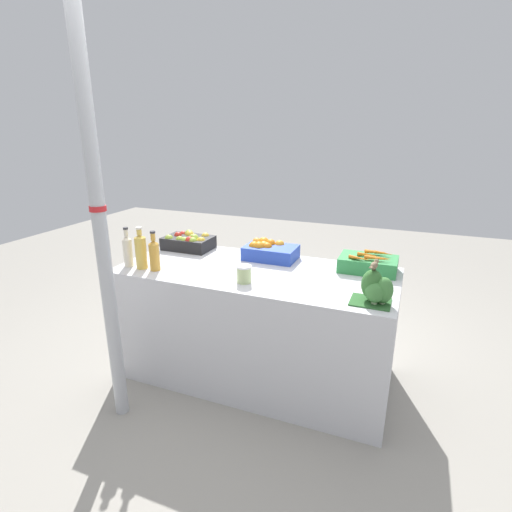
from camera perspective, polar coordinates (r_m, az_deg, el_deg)
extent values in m
plane|color=gray|center=(3.12, 0.00, -16.35)|extent=(10.00, 10.00, 0.00)
cube|color=silver|center=(2.91, 0.00, -9.63)|extent=(1.89, 0.84, 0.82)
cylinder|color=#B7BABF|center=(2.39, -21.34, 3.51)|extent=(0.08, 0.08, 2.42)
cylinder|color=red|center=(2.36, -21.67, 6.35)|extent=(0.09, 0.09, 0.03)
cube|color=black|center=(3.25, -9.63, 1.87)|extent=(0.38, 0.25, 0.10)
sphere|color=red|center=(3.14, -9.47, 2.13)|extent=(0.07, 0.07, 0.07)
sphere|color=#9EBC42|center=(3.24, -12.33, 2.42)|extent=(0.07, 0.07, 0.07)
sphere|color=red|center=(3.35, -10.38, 3.02)|extent=(0.06, 0.06, 0.06)
sphere|color=gold|center=(3.31, -9.46, 2.88)|extent=(0.08, 0.08, 0.08)
sphere|color=red|center=(3.30, -11.08, 2.87)|extent=(0.06, 0.06, 0.06)
sphere|color=#9EBC42|center=(3.32, -9.55, 3.10)|extent=(0.07, 0.07, 0.07)
sphere|color=#9EBC42|center=(3.12, -9.02, 2.06)|extent=(0.07, 0.07, 0.07)
sphere|color=gold|center=(3.25, -7.24, 2.72)|extent=(0.07, 0.07, 0.07)
sphere|color=#9EBC42|center=(3.18, -10.86, 2.29)|extent=(0.06, 0.06, 0.06)
sphere|color=#9EBC42|center=(3.17, -8.89, 2.44)|extent=(0.08, 0.08, 0.08)
sphere|color=#9EBC42|center=(3.16, -10.18, 2.12)|extent=(0.07, 0.07, 0.07)
sphere|color=gold|center=(3.13, -7.88, 2.04)|extent=(0.08, 0.08, 0.08)
cube|color=#2847B7|center=(2.95, 2.13, 0.50)|extent=(0.38, 0.25, 0.10)
sphere|color=orange|center=(2.95, 1.10, 1.32)|extent=(0.08, 0.08, 0.08)
sphere|color=orange|center=(2.93, 0.43, 1.26)|extent=(0.09, 0.09, 0.09)
sphere|color=orange|center=(3.00, 2.10, 1.72)|extent=(0.08, 0.08, 0.08)
sphere|color=orange|center=(3.00, 3.38, 1.53)|extent=(0.08, 0.08, 0.08)
sphere|color=orange|center=(3.04, 0.11, 1.96)|extent=(0.07, 0.07, 0.07)
sphere|color=orange|center=(3.03, 1.10, 1.92)|extent=(0.08, 0.08, 0.08)
sphere|color=orange|center=(2.93, 1.61, 1.22)|extent=(0.08, 0.08, 0.08)
sphere|color=orange|center=(2.95, -0.29, 1.31)|extent=(0.08, 0.08, 0.08)
cube|color=#2D8442|center=(2.81, 15.72, -1.12)|extent=(0.38, 0.25, 0.10)
cone|color=orange|center=(2.72, 17.00, -0.35)|extent=(0.17, 0.03, 0.03)
cone|color=orange|center=(2.72, 14.47, -0.29)|extent=(0.14, 0.05, 0.03)
cone|color=orange|center=(2.84, 16.61, 0.52)|extent=(0.14, 0.04, 0.03)
cone|color=orange|center=(2.86, 16.69, 0.58)|extent=(0.15, 0.06, 0.03)
cone|color=orange|center=(2.80, 15.63, 0.17)|extent=(0.13, 0.03, 0.03)
cone|color=orange|center=(2.73, 17.15, -0.26)|extent=(0.16, 0.04, 0.03)
cone|color=orange|center=(2.70, 14.78, -0.36)|extent=(0.13, 0.05, 0.02)
cone|color=orange|center=(2.84, 17.82, 0.37)|extent=(0.13, 0.05, 0.02)
cube|color=#2D602D|center=(2.33, 16.03, -6.30)|extent=(0.22, 0.18, 0.01)
ellipsoid|color=#387033|center=(2.31, 16.25, -3.90)|extent=(0.12, 0.12, 0.17)
cylinder|color=#B2C693|center=(2.34, 16.07, -5.77)|extent=(0.03, 0.03, 0.02)
ellipsoid|color=#427F3D|center=(2.28, 16.66, -5.00)|extent=(0.11, 0.11, 0.11)
cylinder|color=#B2C693|center=(2.30, 16.54, -6.26)|extent=(0.03, 0.03, 0.02)
ellipsoid|color=#427F3D|center=(2.29, 17.78, -4.68)|extent=(0.10, 0.10, 0.15)
cylinder|color=#B2C693|center=(2.32, 17.63, -6.17)|extent=(0.03, 0.03, 0.02)
cylinder|color=beige|center=(2.92, -17.82, 0.42)|extent=(0.06, 0.06, 0.19)
cone|color=beige|center=(2.89, -18.02, 2.48)|extent=(0.06, 0.06, 0.02)
cylinder|color=beige|center=(2.89, -18.09, 3.18)|extent=(0.03, 0.03, 0.05)
cylinder|color=#2D2D33|center=(2.88, -18.15, 3.78)|extent=(0.03, 0.03, 0.01)
cylinder|color=gold|center=(2.85, -16.10, 0.42)|extent=(0.08, 0.08, 0.22)
cone|color=gold|center=(2.82, -16.31, 2.73)|extent=(0.08, 0.08, 0.02)
cylinder|color=gold|center=(2.81, -16.36, 3.32)|extent=(0.03, 0.03, 0.04)
cylinder|color=silver|center=(2.81, -16.41, 3.85)|extent=(0.04, 0.04, 0.01)
cylinder|color=gold|center=(2.79, -14.29, -0.16)|extent=(0.07, 0.07, 0.19)
cone|color=gold|center=(2.76, -14.45, 1.91)|extent=(0.07, 0.07, 0.03)
cylinder|color=gold|center=(2.75, -14.51, 2.67)|extent=(0.03, 0.03, 0.05)
cylinder|color=#2D2D33|center=(2.75, -14.57, 3.32)|extent=(0.04, 0.04, 0.01)
cylinder|color=#B2C684|center=(2.51, -1.72, -2.72)|extent=(0.09, 0.09, 0.10)
cylinder|color=white|center=(2.49, -1.73, -1.53)|extent=(0.09, 0.09, 0.01)
cube|color=#4C3D2D|center=(2.28, 16.47, -1.85)|extent=(0.02, 0.02, 0.01)
ellipsoid|color=#7A664C|center=(2.28, 16.53, -1.30)|extent=(0.05, 0.08, 0.04)
sphere|color=#897556|center=(2.31, 16.84, -0.72)|extent=(0.03, 0.03, 0.03)
cone|color=#4C3D28|center=(2.32, 16.92, -0.64)|extent=(0.01, 0.02, 0.01)
cube|color=#7A664C|center=(2.22, 16.15, -1.60)|extent=(0.02, 0.04, 0.01)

